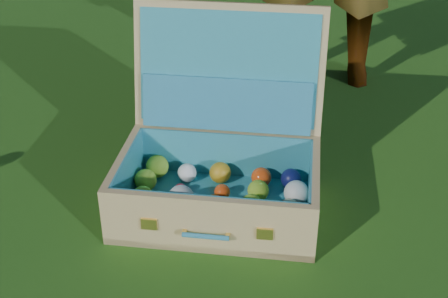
# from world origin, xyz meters

# --- Properties ---
(ground) EXTENTS (60.00, 60.00, 0.00)m
(ground) POSITION_xyz_m (0.00, 0.00, 0.00)
(ground) COLOR #215114
(ground) RESTS_ON ground
(suitcase) EXTENTS (0.64, 0.57, 0.55)m
(suitcase) POSITION_xyz_m (0.16, -0.09, 0.16)
(suitcase) COLOR tan
(suitcase) RESTS_ON ground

